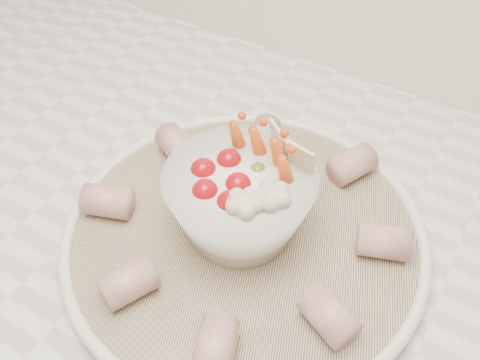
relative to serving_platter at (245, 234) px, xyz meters
The scene contains 3 objects.
serving_platter is the anchor object (origin of this frame).
veggie_bowl 0.05m from the serving_platter, 164.34° to the left, with size 0.14×0.14×0.11m.
cured_meat_rolls 0.02m from the serving_platter, 124.71° to the left, with size 0.31×0.30×0.03m.
Camera 1 is at (0.03, 1.14, 1.35)m, focal length 40.00 mm.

